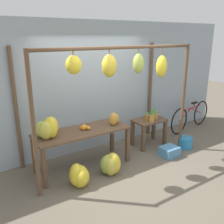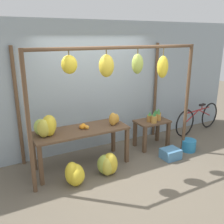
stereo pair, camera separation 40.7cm
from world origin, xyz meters
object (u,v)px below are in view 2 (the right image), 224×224
object	(u,v)px
fruit_crate_white	(170,154)
parked_bicycle	(198,118)
blue_bucket	(188,145)
pineapple_cluster	(155,116)
banana_pile_ground_left	(75,175)
papaya_pile	(114,119)
banana_pile_on_table	(46,127)
banana_pile_ground_right	(108,165)
orange_pile	(84,127)

from	to	relation	value
fruit_crate_white	parked_bicycle	distance (m)	1.89
blue_bucket	parked_bicycle	xyz separation A→B (m)	(1.06, 0.76, 0.24)
pineapple_cluster	banana_pile_ground_left	world-z (taller)	pineapple_cluster
papaya_pile	banana_pile_on_table	bearing A→B (deg)	176.50
banana_pile_ground_right	parked_bicycle	size ratio (longest dim) A/B	0.26
pineapple_cluster	fruit_crate_white	world-z (taller)	pineapple_cluster
papaya_pile	banana_pile_ground_right	bearing A→B (deg)	-130.24
banana_pile_ground_left	parked_bicycle	bearing A→B (deg)	12.21
banana_pile_on_table	fruit_crate_white	xyz separation A→B (m)	(2.40, -0.62, -0.83)
pineapple_cluster	fruit_crate_white	size ratio (longest dim) A/B	1.06
banana_pile_ground_right	papaya_pile	xyz separation A→B (m)	(0.39, 0.47, 0.69)
banana_pile_ground_right	parked_bicycle	distance (m)	3.22
fruit_crate_white	parked_bicycle	xyz separation A→B (m)	(1.66, 0.86, 0.26)
orange_pile	pineapple_cluster	distance (m)	1.74
banana_pile_ground_right	fruit_crate_white	size ratio (longest dim) A/B	1.23
orange_pile	banana_pile_ground_right	xyz separation A→B (m)	(0.23, -0.54, -0.61)
banana_pile_ground_right	blue_bucket	distance (m)	2.06
banana_pile_ground_right	orange_pile	bearing A→B (deg)	113.23
banana_pile_ground_right	parked_bicycle	xyz separation A→B (m)	(3.12, 0.79, 0.17)
banana_pile_on_table	banana_pile_ground_left	world-z (taller)	banana_pile_on_table
fruit_crate_white	blue_bucket	xyz separation A→B (m)	(0.61, 0.10, 0.02)
banana_pile_on_table	pineapple_cluster	distance (m)	2.47
banana_pile_ground_right	fruit_crate_white	world-z (taller)	banana_pile_ground_right
banana_pile_on_table	banana_pile_ground_right	size ratio (longest dim) A/B	1.04
banana_pile_on_table	papaya_pile	bearing A→B (deg)	-3.50
banana_pile_ground_left	papaya_pile	bearing A→B (deg)	25.35
banana_pile_on_table	blue_bucket	xyz separation A→B (m)	(3.01, -0.52, -0.81)
banana_pile_on_table	banana_pile_ground_left	size ratio (longest dim) A/B	1.12
orange_pile	papaya_pile	xyz separation A→B (m)	(0.63, -0.08, 0.08)
banana_pile_ground_left	pineapple_cluster	bearing A→B (deg)	15.55
banana_pile_on_table	parked_bicycle	bearing A→B (deg)	3.37
pineapple_cluster	parked_bicycle	distance (m)	1.67
blue_bucket	papaya_pile	bearing A→B (deg)	165.34
orange_pile	pineapple_cluster	bearing A→B (deg)	1.02
orange_pile	blue_bucket	xyz separation A→B (m)	(2.29, -0.51, -0.68)
orange_pile	banana_pile_ground_right	size ratio (longest dim) A/B	0.42
banana_pile_on_table	pineapple_cluster	bearing A→B (deg)	0.58
banana_pile_ground_right	papaya_pile	world-z (taller)	papaya_pile
blue_bucket	parked_bicycle	distance (m)	1.32
orange_pile	banana_pile_ground_left	xyz separation A→B (m)	(-0.41, -0.57, -0.63)
banana_pile_ground_left	fruit_crate_white	xyz separation A→B (m)	(2.10, -0.04, -0.08)
banana_pile_on_table	fruit_crate_white	world-z (taller)	banana_pile_on_table
banana_pile_on_table	papaya_pile	xyz separation A→B (m)	(1.34, -0.08, -0.04)
orange_pile	parked_bicycle	bearing A→B (deg)	4.20
pineapple_cluster	papaya_pile	xyz separation A→B (m)	(-1.12, -0.11, 0.15)
banana_pile_on_table	banana_pile_ground_left	distance (m)	0.99
banana_pile_ground_left	blue_bucket	xyz separation A→B (m)	(2.71, 0.06, -0.05)
pineapple_cluster	banana_pile_ground_left	distance (m)	2.31
banana_pile_on_table	orange_pile	bearing A→B (deg)	-0.50
pineapple_cluster	fruit_crate_white	distance (m)	0.91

